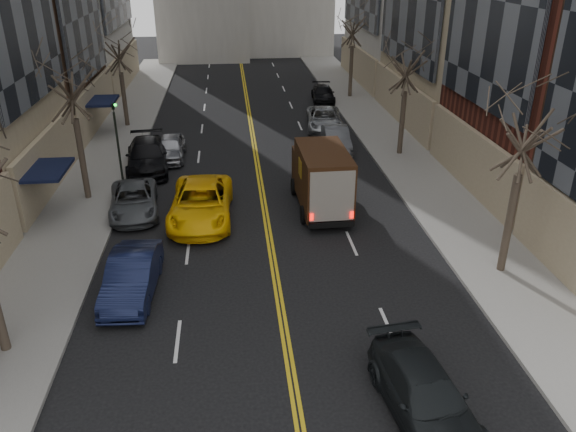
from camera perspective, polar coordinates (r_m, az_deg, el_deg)
name	(u,v)px	position (r m, az deg, el deg)	size (l,w,h in m)	color
sidewalk_left	(110,153)	(36.61, -17.66, 6.08)	(4.00, 66.00, 0.15)	slate
sidewalk_right	(393,144)	(37.33, 10.66, 7.22)	(4.00, 66.00, 0.15)	slate
tree_lf_mid	(67,68)	(28.37, -21.54, 13.85)	(3.20, 3.20, 8.91)	#382D23
tree_lf_far	(117,40)	(41.00, -17.00, 16.76)	(3.20, 3.20, 8.12)	#382D23
tree_rt_near	(530,111)	(21.30, 23.39, 9.77)	(3.20, 3.20, 8.71)	#382D23
tree_rt_mid	(408,53)	(34.00, 12.12, 15.93)	(3.20, 3.20, 8.32)	#382D23
tree_rt_far	(354,15)	(48.32, 6.68, 19.65)	(3.20, 3.20, 9.11)	#382D23
traffic_signal	(117,134)	(30.81, -17.01, 8.01)	(0.29, 0.26, 4.70)	black
ups_truck	(321,178)	(26.92, 3.39, 3.84)	(2.44, 5.77, 3.14)	black
observer_sedan	(425,395)	(16.16, 13.72, -17.26)	(2.50, 4.97, 1.39)	black
taxi	(201,203)	(26.36, -8.82, 1.32)	(2.76, 5.99, 1.67)	yellow
pedestrian	(307,193)	(26.80, 1.98, 2.31)	(0.69, 0.45, 1.90)	black
parked_lf_b	(132,276)	(21.23, -15.57, -5.91)	(1.60, 4.59, 1.51)	#101634
parked_lf_c	(134,200)	(27.74, -15.40, 1.54)	(2.19, 4.75, 1.32)	#4C5054
parked_lf_d	(147,156)	(33.22, -14.12, 5.94)	(2.28, 5.61, 1.63)	black
parked_lf_e	(171,148)	(34.68, -11.84, 6.80)	(1.66, 4.13, 1.41)	#989A9F
parked_rt_a	(336,139)	(35.72, 4.92, 7.82)	(1.52, 4.35, 1.43)	#4A4D51
parked_rt_b	(324,119)	(40.08, 3.70, 9.82)	(2.40, 5.20, 1.44)	#9B9FA2
parked_rt_c	(323,94)	(47.83, 3.57, 12.29)	(1.79, 4.39, 1.28)	black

